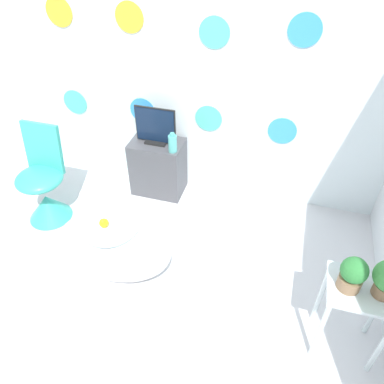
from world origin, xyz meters
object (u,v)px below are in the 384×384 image
at_px(tv, 155,127).
at_px(bathtub, 114,245).
at_px(vase, 173,143).
at_px(potted_plant_left, 353,274).
at_px(chair, 45,192).

bearing_deg(tv, bathtub, -89.03).
distance_m(bathtub, tv, 1.11).
xyz_separation_m(vase, potted_plant_left, (1.42, -1.10, 0.08)).
distance_m(bathtub, potted_plant_left, 1.66).
xyz_separation_m(chair, tv, (0.82, 0.64, 0.42)).
bearing_deg(potted_plant_left, chair, 167.01).
distance_m(chair, vase, 1.19).
distance_m(vase, potted_plant_left, 1.80).
bearing_deg(chair, vase, 28.33).
bearing_deg(bathtub, chair, 155.85).
height_order(chair, tv, tv).
bearing_deg(vase, chair, -151.67).
xyz_separation_m(chair, potted_plant_left, (2.42, -0.56, 0.43)).
distance_m(chair, tv, 1.12).
bearing_deg(vase, potted_plant_left, -37.83).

